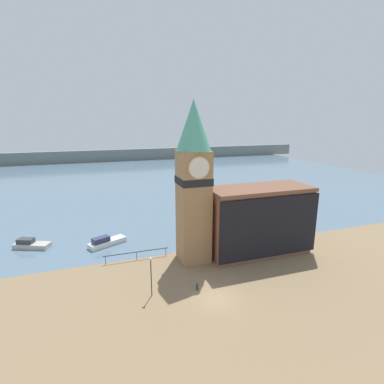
{
  "coord_description": "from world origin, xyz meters",
  "views": [
    {
      "loc": [
        -11.38,
        -25.21,
        18.13
      ],
      "look_at": [
        -0.4,
        6.99,
        9.83
      ],
      "focal_mm": 28.0,
      "sensor_mm": 36.0,
      "label": 1
    }
  ],
  "objects_px": {
    "pier_building": "(259,220)",
    "mooring_bollard_near": "(197,286)",
    "lamp_post": "(151,269)",
    "boat_near": "(106,242)",
    "clock_tower": "(194,179)",
    "boat_far": "(31,244)"
  },
  "relations": [
    {
      "from": "pier_building",
      "to": "boat_near",
      "type": "relative_size",
      "value": 2.5
    },
    {
      "from": "clock_tower",
      "to": "pier_building",
      "type": "distance_m",
      "value": 11.17
    },
    {
      "from": "pier_building",
      "to": "lamp_post",
      "type": "height_order",
      "value": "pier_building"
    },
    {
      "from": "boat_near",
      "to": "mooring_bollard_near",
      "type": "bearing_deg",
      "value": -86.98
    },
    {
      "from": "pier_building",
      "to": "boat_far",
      "type": "height_order",
      "value": "pier_building"
    },
    {
      "from": "mooring_bollard_near",
      "to": "lamp_post",
      "type": "xyz_separation_m",
      "value": [
        -4.9,
        0.57,
        2.58
      ]
    },
    {
      "from": "boat_near",
      "to": "boat_far",
      "type": "relative_size",
      "value": 1.08
    },
    {
      "from": "boat_near",
      "to": "boat_far",
      "type": "bearing_deg",
      "value": 138.88
    },
    {
      "from": "clock_tower",
      "to": "boat_far",
      "type": "xyz_separation_m",
      "value": [
        -21.13,
        11.13,
        -10.37
      ]
    },
    {
      "from": "boat_near",
      "to": "mooring_bollard_near",
      "type": "distance_m",
      "value": 17.79
    },
    {
      "from": "clock_tower",
      "to": "lamp_post",
      "type": "xyz_separation_m",
      "value": [
        -6.94,
        -6.54,
        -7.85
      ]
    },
    {
      "from": "boat_far",
      "to": "mooring_bollard_near",
      "type": "xyz_separation_m",
      "value": [
        19.09,
        -18.25,
        -0.06
      ]
    },
    {
      "from": "mooring_bollard_near",
      "to": "lamp_post",
      "type": "bearing_deg",
      "value": 173.37
    },
    {
      "from": "pier_building",
      "to": "lamp_post",
      "type": "distance_m",
      "value": 17.32
    },
    {
      "from": "pier_building",
      "to": "mooring_bollard_near",
      "type": "xyz_separation_m",
      "value": [
        -11.3,
        -6.48,
        -4.21
      ]
    },
    {
      "from": "pier_building",
      "to": "boat_far",
      "type": "relative_size",
      "value": 2.7
    },
    {
      "from": "boat_near",
      "to": "clock_tower",
      "type": "bearing_deg",
      "value": -64.3
    },
    {
      "from": "boat_near",
      "to": "mooring_bollard_near",
      "type": "xyz_separation_m",
      "value": [
        8.72,
        -15.51,
        -0.1
      ]
    },
    {
      "from": "clock_tower",
      "to": "lamp_post",
      "type": "distance_m",
      "value": 12.35
    },
    {
      "from": "pier_building",
      "to": "boat_near",
      "type": "bearing_deg",
      "value": 155.73
    },
    {
      "from": "pier_building",
      "to": "mooring_bollard_near",
      "type": "distance_m",
      "value": 13.69
    },
    {
      "from": "pier_building",
      "to": "boat_far",
      "type": "distance_m",
      "value": 32.85
    }
  ]
}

